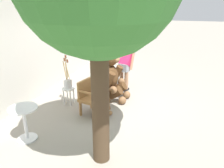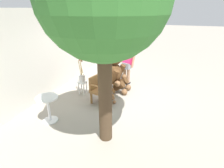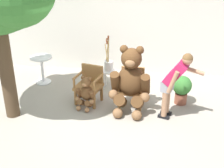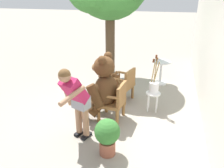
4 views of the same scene
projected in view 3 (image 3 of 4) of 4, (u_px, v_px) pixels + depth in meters
name	position (u px, v px, depth m)	size (l,w,h in m)	color
ground_plane	(107.00, 112.00, 6.90)	(60.00, 60.00, 0.00)	gray
back_wall	(120.00, 22.00, 8.42)	(10.00, 0.16, 2.80)	beige
wooden_chair_left	(90.00, 84.00, 7.14)	(0.67, 0.64, 0.86)	olive
wooden_chair_right	(132.00, 86.00, 7.03)	(0.59, 0.56, 0.86)	olive
teddy_bear_large	(131.00, 80.00, 6.68)	(0.89, 0.87, 1.49)	#4C3019
teddy_bear_small	(86.00, 93.00, 6.93)	(0.47, 0.47, 0.75)	brown
person_visitor	(174.00, 80.00, 6.31)	(0.88, 0.49, 1.50)	black
white_stool	(109.00, 75.00, 7.84)	(0.34, 0.34, 0.46)	white
brush_bucket	(109.00, 64.00, 7.71)	(0.22, 0.22, 0.91)	white
round_side_table	(42.00, 67.00, 8.06)	(0.56, 0.56, 0.72)	silver
potted_plant	(182.00, 88.00, 7.09)	(0.44, 0.44, 0.68)	brown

